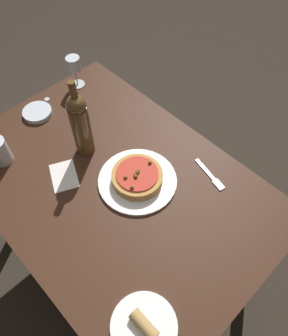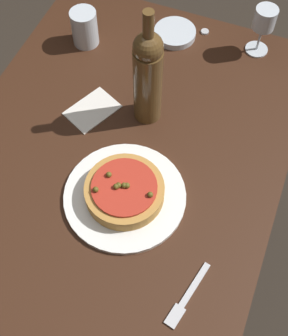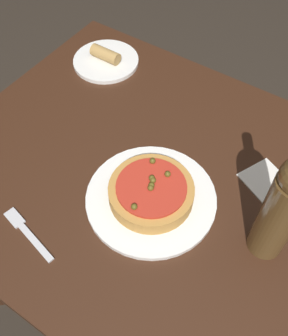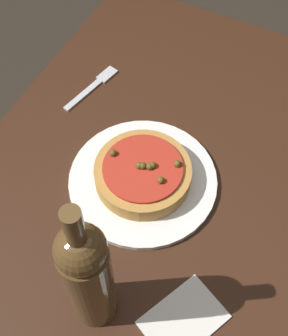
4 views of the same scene
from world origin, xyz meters
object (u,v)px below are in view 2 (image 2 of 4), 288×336
(dining_table, at_px, (113,187))
(fork, at_px, (186,298))
(wine_glass, at_px, (264,21))
(wine_bottle, at_px, (148,76))
(pizza, at_px, (124,191))
(side_bowl, at_px, (175,33))
(water_cup, at_px, (85,28))
(bottle_cap, at_px, (205,32))
(dinner_plate, at_px, (125,196))

(dining_table, bearing_deg, fork, -130.82)
(wine_glass, height_order, wine_bottle, wine_bottle)
(pizza, distance_m, side_bowl, 0.57)
(water_cup, bearing_deg, fork, -139.67)
(pizza, height_order, bottle_cap, pizza)
(wine_glass, bearing_deg, water_cup, 107.62)
(pizza, relative_size, water_cup, 1.74)
(fork, bearing_deg, dinner_plate, -116.84)
(pizza, distance_m, fork, 0.28)
(wine_glass, relative_size, bottle_cap, 6.27)
(water_cup, bearing_deg, side_bowl, -63.08)
(water_cup, distance_m, side_bowl, 0.27)
(bottle_cap, bearing_deg, wine_bottle, 171.83)
(wine_glass, xyz_separation_m, bottle_cap, (0.01, 0.16, -0.11))
(dining_table, xyz_separation_m, water_cup, (0.38, 0.25, 0.16))
(side_bowl, bearing_deg, pizza, -172.73)
(wine_glass, height_order, water_cup, wine_glass)
(dining_table, bearing_deg, wine_bottle, -6.84)
(pizza, bearing_deg, wine_glass, -16.22)
(pizza, bearing_deg, side_bowl, 7.27)
(bottle_cap, bearing_deg, dinner_plate, 179.16)
(side_bowl, bearing_deg, dining_table, -179.18)
(side_bowl, distance_m, bottle_cap, 0.09)
(dinner_plate, bearing_deg, wine_bottle, 9.18)
(dinner_plate, distance_m, wine_glass, 0.63)
(pizza, xyz_separation_m, water_cup, (0.44, 0.31, 0.02))
(water_cup, height_order, bottle_cap, water_cup)
(pizza, distance_m, wine_bottle, 0.29)
(dinner_plate, xyz_separation_m, pizza, (-0.00, 0.00, 0.03))
(water_cup, distance_m, bottle_cap, 0.36)
(wine_bottle, bearing_deg, pizza, -170.84)
(wine_bottle, bearing_deg, wine_glass, -32.45)
(wine_bottle, relative_size, water_cup, 3.15)
(wine_bottle, bearing_deg, dinner_plate, -170.82)
(water_cup, xyz_separation_m, side_bowl, (0.12, -0.24, -0.04))
(dinner_plate, height_order, water_cup, water_cup)
(pizza, distance_m, wine_glass, 0.63)
(dinner_plate, height_order, wine_bottle, wine_bottle)
(fork, bearing_deg, dining_table, -118.22)
(dinner_plate, xyz_separation_m, wine_bottle, (0.26, 0.04, 0.14))
(dinner_plate, bearing_deg, water_cup, 35.02)
(pizza, bearing_deg, water_cup, 35.01)
(dinner_plate, bearing_deg, pizza, 118.40)
(dining_table, relative_size, fork, 7.50)
(fork, distance_m, bottle_cap, 0.82)
(dinner_plate, distance_m, side_bowl, 0.57)
(pizza, height_order, side_bowl, pizza)
(wine_glass, bearing_deg, pizza, 163.78)
(pizza, height_order, fork, pizza)
(wine_bottle, distance_m, side_bowl, 0.34)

